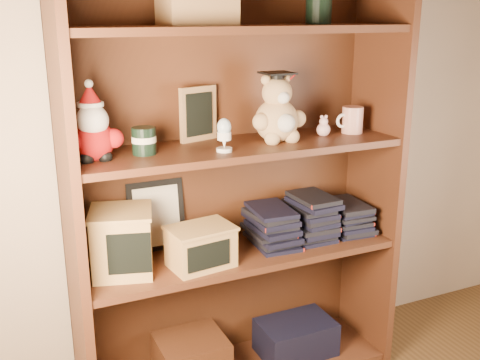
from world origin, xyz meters
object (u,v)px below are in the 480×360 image
object	(u,v)px
bookcase	(234,187)
teacher_mug	(352,120)
grad_teddy_bear	(278,115)
treats_box	(122,241)

from	to	relation	value
bookcase	teacher_mug	size ratio (longest dim) A/B	14.21
grad_teddy_bear	treats_box	size ratio (longest dim) A/B	1.00
bookcase	teacher_mug	world-z (taller)	bookcase
grad_teddy_bear	teacher_mug	bearing A→B (deg)	1.34
teacher_mug	treats_box	world-z (taller)	teacher_mug
bookcase	treats_box	bearing A→B (deg)	-173.14
bookcase	grad_teddy_bear	world-z (taller)	bookcase
grad_teddy_bear	treats_box	xyz separation A→B (m)	(-0.57, 0.01, -0.38)
bookcase	grad_teddy_bear	distance (m)	0.31
bookcase	treats_box	size ratio (longest dim) A/B	6.43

